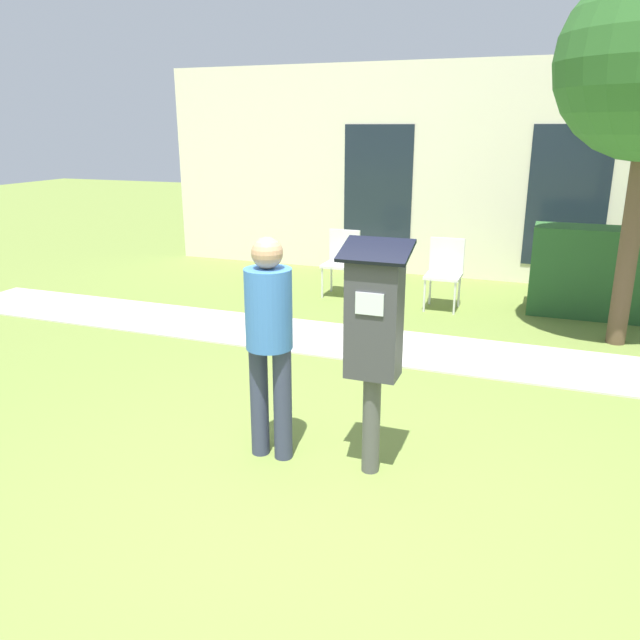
# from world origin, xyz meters

# --- Properties ---
(ground_plane) EXTENTS (40.00, 40.00, 0.00)m
(ground_plane) POSITION_xyz_m (0.00, 0.00, 0.00)
(ground_plane) COLOR olive
(sidewalk) EXTENTS (12.00, 1.10, 0.02)m
(sidewalk) POSITION_xyz_m (0.00, 2.90, 0.01)
(sidewalk) COLOR beige
(sidewalk) RESTS_ON ground
(building_facade) EXTENTS (10.00, 0.26, 3.20)m
(building_facade) POSITION_xyz_m (0.00, 6.53, 1.60)
(building_facade) COLOR beige
(building_facade) RESTS_ON ground
(parking_meter) EXTENTS (0.44, 0.31, 1.59)m
(parking_meter) POSITION_xyz_m (0.23, 0.41, 1.02)
(parking_meter) COLOR #4C4C4C
(parking_meter) RESTS_ON ground
(person_standing) EXTENTS (0.32, 0.32, 1.58)m
(person_standing) POSITION_xyz_m (-0.49, 0.37, 0.93)
(person_standing) COLOR #333851
(person_standing) RESTS_ON ground
(outdoor_chair_left) EXTENTS (0.44, 0.44, 0.90)m
(outdoor_chair_left) POSITION_xyz_m (-1.45, 4.82, 0.53)
(outdoor_chair_left) COLOR silver
(outdoor_chair_left) RESTS_ON ground
(outdoor_chair_middle) EXTENTS (0.44, 0.44, 0.90)m
(outdoor_chair_middle) POSITION_xyz_m (-0.00, 4.64, 0.53)
(outdoor_chair_middle) COLOR silver
(outdoor_chair_middle) RESTS_ON ground
(hedge_row) EXTENTS (2.20, 0.60, 1.10)m
(hedge_row) POSITION_xyz_m (2.13, 4.95, 0.55)
(hedge_row) COLOR #285628
(hedge_row) RESTS_ON ground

